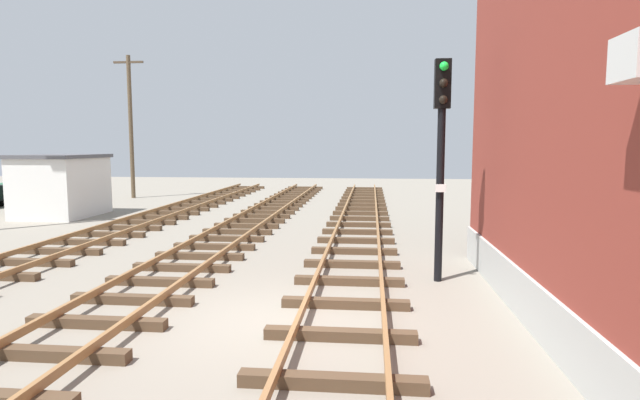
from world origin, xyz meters
TOP-DOWN VIEW (x-y plane):
  - ground_plane at (0.00, 0.00)m, footprint 80.00×80.00m
  - track_near_building at (1.16, -0.00)m, footprint 2.50×56.84m
  - track_centre at (-3.11, -0.00)m, footprint 2.50×56.84m
  - signal_mast at (3.21, 3.06)m, footprint 0.36×0.40m
  - control_hut at (-12.13, 12.58)m, footprint 3.00×3.80m
  - parked_car_green at (-16.40, 16.89)m, footprint 4.20×2.04m
  - utility_pole_far at (-12.63, 20.54)m, footprint 1.80×0.24m

SIDE VIEW (x-z plane):
  - ground_plane at x=0.00m, z-range 0.00..0.00m
  - track_centre at x=-3.11m, z-range -0.03..0.29m
  - track_near_building at x=1.16m, z-range -0.03..0.29m
  - parked_car_green at x=-16.40m, z-range 0.02..1.78m
  - control_hut at x=-12.13m, z-range 0.01..2.77m
  - signal_mast at x=3.21m, z-range 0.67..5.76m
  - utility_pole_far at x=-12.63m, z-range 0.19..8.60m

